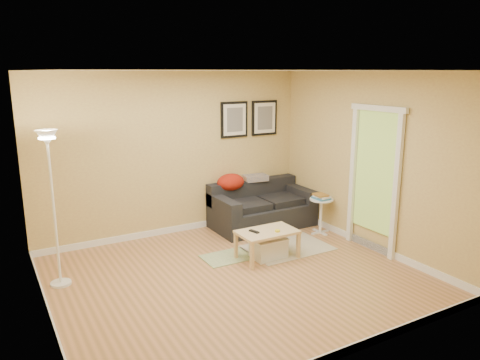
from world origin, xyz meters
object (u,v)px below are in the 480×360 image
Objects in this scene: coffee_table at (267,245)px; storage_bin at (268,248)px; sofa at (263,205)px; book_stack at (321,196)px; floor_lamp at (54,214)px; side_table at (321,216)px.

storage_bin is at bearing 20.61° from coffee_table.
sofa reaches higher than coffee_table.
coffee_table is at bearing -163.10° from book_stack.
book_stack is at bearing -50.40° from sofa.
sofa is 6.37× the size of book_stack.
book_stack is at bearing -1.79° from floor_lamp.
floor_lamp is (-3.38, -0.64, 0.54)m from sofa.
sofa reaches higher than storage_bin.
side_table is at bearing -50.02° from sofa.
sofa is 3.48m from floor_lamp.
coffee_table is (-0.70, -1.22, -0.17)m from sofa.
storage_bin is 2.88m from floor_lamp.
sofa reaches higher than side_table.
floor_lamp is at bearing 168.20° from storage_bin.
book_stack is (0.63, -0.76, 0.25)m from sofa.
floor_lamp is (-4.01, 0.13, 0.30)m from book_stack.
book_stack is (1.29, 0.44, 0.48)m from storage_bin.
storage_bin is (0.03, 0.02, -0.06)m from coffee_table.
sofa is at bearing 10.67° from floor_lamp.
side_table is 4.07m from floor_lamp.
side_table is at bearing 18.69° from storage_bin.
sofa is 1.39m from storage_bin.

